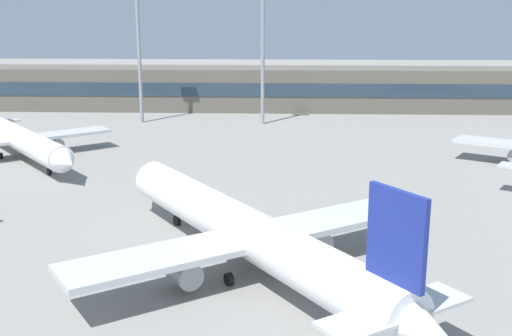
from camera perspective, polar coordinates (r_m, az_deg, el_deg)
The scene contains 6 objects.
ground_plane at distance 76.55m, azimuth 3.92°, elevation -2.22°, with size 400.00×400.00×0.00m, color gray.
terminal_building at distance 138.60m, azimuth 3.28°, elevation 7.11°, with size 151.95×12.13×9.00m.
airplane_near at distance 53.73m, azimuth -1.21°, elevation -5.56°, with size 29.93×39.44×11.30m.
airplane_far at distance 98.63m, azimuth -20.36°, elevation 2.44°, with size 28.19×32.39×9.81m.
floodlight_tower_west at distance 123.46m, azimuth -10.51°, elevation 11.69°, with size 3.20×0.80×29.19m.
floodlight_tower_east at distance 120.01m, azimuth 0.61°, elevation 10.70°, with size 3.20×0.80×24.48m.
Camera 1 is at (-2.19, -33.40, 21.63)m, focal length 44.63 mm.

